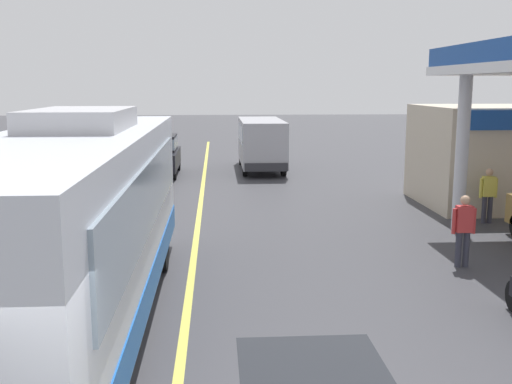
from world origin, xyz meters
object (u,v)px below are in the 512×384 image
coach_bus_main (73,232)px  car_trailing_behind_bus (160,153)px  minibus_opposing_lane (261,140)px  pedestrian_near_pump (464,227)px  pedestrian_by_shop (488,193)px

coach_bus_main → car_trailing_behind_bus: (-0.25, 18.00, -0.71)m
minibus_opposing_lane → pedestrian_near_pump: (3.39, -16.16, -0.54)m
coach_bus_main → pedestrian_by_shop: bearing=35.2°
coach_bus_main → pedestrian_near_pump: bearing=21.4°
minibus_opposing_lane → car_trailing_behind_bus: size_ratio=1.46×
pedestrian_by_shop → pedestrian_near_pump: bearing=-120.7°
pedestrian_by_shop → car_trailing_behind_bus: size_ratio=0.40×
pedestrian_near_pump → minibus_opposing_lane: bearing=101.8°
minibus_opposing_lane → coach_bus_main: bearing=-103.3°
pedestrian_near_pump → pedestrian_by_shop: bearing=59.3°
coach_bus_main → pedestrian_near_pump: (7.93, 3.11, -0.79)m
minibus_opposing_lane → pedestrian_by_shop: bearing=-63.6°
coach_bus_main → minibus_opposing_lane: (4.54, 19.27, -0.25)m
car_trailing_behind_bus → minibus_opposing_lane: bearing=14.9°
coach_bus_main → minibus_opposing_lane: 19.80m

